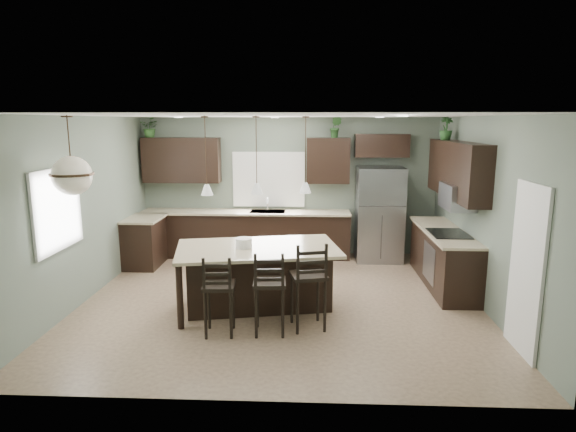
{
  "coord_description": "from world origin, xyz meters",
  "views": [
    {
      "loc": [
        0.43,
        -7.04,
        2.73
      ],
      "look_at": [
        0.1,
        0.4,
        1.25
      ],
      "focal_mm": 30.0,
      "sensor_mm": 36.0,
      "label": 1
    }
  ],
  "objects_px": {
    "kitchen_island": "(258,277)",
    "plant_back_left": "(150,127)",
    "bar_stool_center": "(270,292)",
    "bar_stool_right": "(308,285)",
    "refrigerator": "(379,214)",
    "bar_stool_left": "(219,295)",
    "serving_dish": "(244,243)"
  },
  "relations": [
    {
      "from": "refrigerator",
      "to": "plant_back_left",
      "type": "height_order",
      "value": "plant_back_left"
    },
    {
      "from": "bar_stool_left",
      "to": "plant_back_left",
      "type": "relative_size",
      "value": 2.64
    },
    {
      "from": "refrigerator",
      "to": "plant_back_left",
      "type": "relative_size",
      "value": 4.54
    },
    {
      "from": "bar_stool_center",
      "to": "bar_stool_right",
      "type": "height_order",
      "value": "bar_stool_right"
    },
    {
      "from": "kitchen_island",
      "to": "bar_stool_center",
      "type": "distance_m",
      "value": 0.91
    },
    {
      "from": "kitchen_island",
      "to": "bar_stool_center",
      "type": "height_order",
      "value": "bar_stool_center"
    },
    {
      "from": "refrigerator",
      "to": "bar_stool_center",
      "type": "xyz_separation_m",
      "value": [
        -1.88,
        -3.48,
        -0.36
      ]
    },
    {
      "from": "kitchen_island",
      "to": "bar_stool_left",
      "type": "relative_size",
      "value": 2.15
    },
    {
      "from": "refrigerator",
      "to": "serving_dish",
      "type": "height_order",
      "value": "refrigerator"
    },
    {
      "from": "refrigerator",
      "to": "kitchen_island",
      "type": "height_order",
      "value": "refrigerator"
    },
    {
      "from": "refrigerator",
      "to": "bar_stool_right",
      "type": "bearing_deg",
      "value": -112.79
    },
    {
      "from": "kitchen_island",
      "to": "plant_back_left",
      "type": "relative_size",
      "value": 5.68
    },
    {
      "from": "serving_dish",
      "to": "plant_back_left",
      "type": "xyz_separation_m",
      "value": [
        -2.24,
        2.89,
        1.61
      ]
    },
    {
      "from": "plant_back_left",
      "to": "bar_stool_right",
      "type": "bearing_deg",
      "value": -48.15
    },
    {
      "from": "kitchen_island",
      "to": "refrigerator",
      "type": "bearing_deg",
      "value": 39.74
    },
    {
      "from": "refrigerator",
      "to": "serving_dish",
      "type": "xyz_separation_m",
      "value": [
        -2.32,
        -2.65,
        0.07
      ]
    },
    {
      "from": "serving_dish",
      "to": "bar_stool_right",
      "type": "height_order",
      "value": "bar_stool_right"
    },
    {
      "from": "serving_dish",
      "to": "bar_stool_center",
      "type": "bearing_deg",
      "value": -62.09
    },
    {
      "from": "kitchen_island",
      "to": "bar_stool_right",
      "type": "xyz_separation_m",
      "value": [
        0.74,
        -0.69,
        0.14
      ]
    },
    {
      "from": "bar_stool_center",
      "to": "bar_stool_right",
      "type": "xyz_separation_m",
      "value": [
        0.5,
        0.18,
        0.04
      ]
    },
    {
      "from": "refrigerator",
      "to": "bar_stool_center",
      "type": "relative_size",
      "value": 1.64
    },
    {
      "from": "refrigerator",
      "to": "serving_dish",
      "type": "distance_m",
      "value": 3.52
    },
    {
      "from": "serving_dish",
      "to": "bar_stool_right",
      "type": "xyz_separation_m",
      "value": [
        0.94,
        -0.65,
        -0.39
      ]
    },
    {
      "from": "kitchen_island",
      "to": "plant_back_left",
      "type": "bearing_deg",
      "value": 119.35
    },
    {
      "from": "refrigerator",
      "to": "bar_stool_left",
      "type": "relative_size",
      "value": 1.72
    },
    {
      "from": "serving_dish",
      "to": "bar_stool_right",
      "type": "bearing_deg",
      "value": -34.72
    },
    {
      "from": "serving_dish",
      "to": "bar_stool_center",
      "type": "xyz_separation_m",
      "value": [
        0.44,
        -0.83,
        -0.43
      ]
    },
    {
      "from": "refrigerator",
      "to": "bar_stool_center",
      "type": "distance_m",
      "value": 3.97
    },
    {
      "from": "refrigerator",
      "to": "plant_back_left",
      "type": "distance_m",
      "value": 4.86
    },
    {
      "from": "refrigerator",
      "to": "bar_stool_left",
      "type": "height_order",
      "value": "refrigerator"
    },
    {
      "from": "refrigerator",
      "to": "bar_stool_left",
      "type": "xyz_separation_m",
      "value": [
        -2.52,
        -3.54,
        -0.39
      ]
    },
    {
      "from": "serving_dish",
      "to": "bar_stool_center",
      "type": "distance_m",
      "value": 1.03
    }
  ]
}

